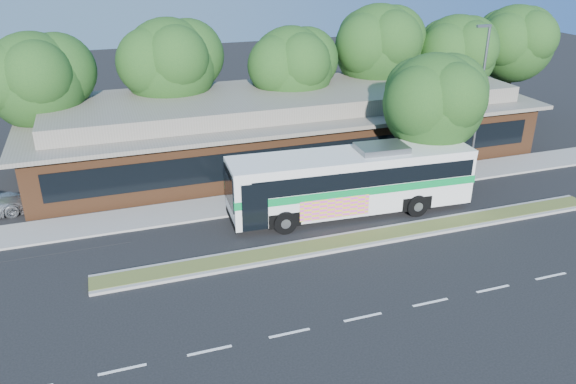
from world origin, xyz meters
name	(u,v)px	position (x,y,z in m)	size (l,w,h in m)	color
ground	(374,245)	(0.00, 0.00, 0.00)	(120.00, 120.00, 0.00)	black
median_strip	(368,237)	(0.00, 0.60, 0.07)	(26.00, 1.10, 0.15)	#445022
sidewalk	(323,192)	(0.00, 6.40, 0.06)	(44.00, 2.60, 0.12)	gray
plaza_building	(287,125)	(0.00, 12.99, 2.13)	(33.20, 11.20, 4.45)	#56311B
lamp_post	(479,98)	(9.56, 6.00, 4.90)	(0.93, 0.18, 9.07)	slate
tree_bg_a	(43,78)	(-14.58, 15.14, 5.87)	(6.47, 5.80, 8.63)	black
tree_bg_b	(175,62)	(-6.57, 16.14, 6.14)	(6.69, 6.00, 9.00)	black
tree_bg_c	(296,65)	(1.40, 15.13, 5.59)	(6.24, 5.60, 8.26)	black
tree_bg_d	(383,45)	(8.45, 16.15, 6.42)	(6.91, 6.20, 9.37)	black
tree_bg_e	(460,52)	(14.42, 15.14, 5.74)	(6.47, 5.80, 8.50)	black
tree_bg_f	(518,41)	(20.43, 16.14, 6.06)	(6.69, 6.00, 8.92)	black
transit_bus	(352,177)	(0.44, 3.61, 2.03)	(13.11, 3.56, 3.64)	silver
sidewalk_tree	(438,100)	(6.40, 5.43, 5.18)	(6.22, 5.58, 7.84)	black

